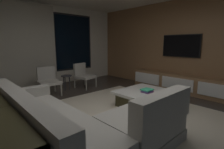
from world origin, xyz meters
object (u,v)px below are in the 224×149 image
object	(u,v)px
side_stool	(66,78)
media_console	(182,84)
coffee_table	(147,99)
sectional_couch	(75,126)
accent_chair_near_window	(83,74)
mounted_tv	(181,46)
accent_chair_by_curtain	(48,79)
book_stack_on_coffee_table	(147,91)

from	to	relation	value
side_stool	media_console	bearing A→B (deg)	-46.62
coffee_table	side_stool	world-z (taller)	side_stool
sectional_couch	media_console	distance (m)	3.70
accent_chair_near_window	side_stool	xyz separation A→B (m)	(-0.58, 0.04, -0.06)
sectional_couch	accent_chair_near_window	size ratio (longest dim) A/B	3.21
media_console	mounted_tv	bearing A→B (deg)	47.55
sectional_couch	mounted_tv	xyz separation A→B (m)	(3.88, 0.41, 1.06)
coffee_table	accent_chair_by_curtain	bearing A→B (deg)	116.55
book_stack_on_coffee_table	accent_chair_near_window	world-z (taller)	accent_chair_near_window
sectional_couch	side_stool	bearing A→B (deg)	64.00
coffee_table	mounted_tv	world-z (taller)	mounted_tv
book_stack_on_coffee_table	sectional_couch	bearing A→B (deg)	-175.29
side_stool	media_console	size ratio (longest dim) A/B	0.15
accent_chair_near_window	accent_chair_by_curtain	bearing A→B (deg)	-179.22
book_stack_on_coffee_table	side_stool	size ratio (longest dim) A/B	0.53
book_stack_on_coffee_table	side_stool	xyz separation A→B (m)	(-0.59, 2.56, -0.02)
media_console	mounted_tv	xyz separation A→B (m)	(0.18, 0.20, 1.10)
book_stack_on_coffee_table	accent_chair_by_curtain	xyz separation A→B (m)	(-1.18, 2.50, 0.04)
mounted_tv	accent_chair_by_curtain	bearing A→B (deg)	144.38
coffee_table	book_stack_on_coffee_table	distance (m)	0.22
sectional_couch	mounted_tv	size ratio (longest dim) A/B	2.19
accent_chair_near_window	media_console	world-z (taller)	accent_chair_near_window
accent_chair_near_window	accent_chair_by_curtain	distance (m)	1.17
sectional_couch	accent_chair_near_window	distance (m)	3.29
sectional_couch	book_stack_on_coffee_table	world-z (taller)	sectional_couch
coffee_table	accent_chair_near_window	size ratio (longest dim) A/B	1.49
book_stack_on_coffee_table	side_stool	distance (m)	2.63
sectional_couch	media_console	bearing A→B (deg)	3.22
book_stack_on_coffee_table	media_console	xyz separation A→B (m)	(1.78, 0.05, -0.15)
coffee_table	accent_chair_near_window	distance (m)	2.49
accent_chair_near_window	mounted_tv	xyz separation A→B (m)	(1.97, -2.27, 0.92)
media_console	side_stool	bearing A→B (deg)	133.38
coffee_table	book_stack_on_coffee_table	xyz separation A→B (m)	(-0.05, -0.04, 0.21)
book_stack_on_coffee_table	accent_chair_by_curtain	world-z (taller)	accent_chair_by_curtain
accent_chair_by_curtain	mounted_tv	world-z (taller)	mounted_tv
mounted_tv	book_stack_on_coffee_table	bearing A→B (deg)	-172.80
accent_chair_by_curtain	media_console	xyz separation A→B (m)	(2.96, -2.45, -0.18)
coffee_table	media_console	distance (m)	1.73
media_console	accent_chair_by_curtain	bearing A→B (deg)	140.41
mounted_tv	media_console	bearing A→B (deg)	-132.45
coffee_table	accent_chair_near_window	world-z (taller)	accent_chair_near_window
accent_chair_by_curtain	accent_chair_near_window	bearing A→B (deg)	0.78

